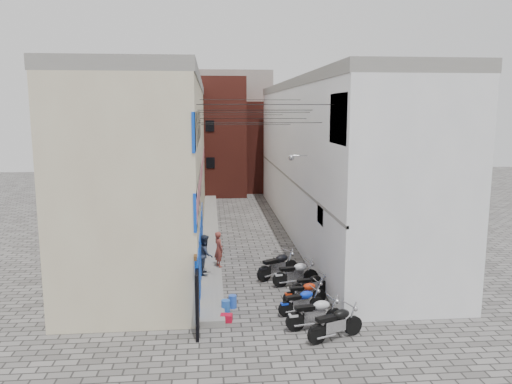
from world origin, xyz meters
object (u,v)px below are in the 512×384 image
object	(u,v)px
motorcycle_c	(302,300)
water_jug_far	(233,302)
motorcycle_e	(311,283)
red_crate	(226,318)
motorcycle_d	(305,292)
motorcycle_g	(278,264)
motorcycle_a	(336,322)
motorcycle_b	(315,312)
water_jug_near	(226,307)
person_b	(205,254)
person_a	(219,249)
motorcycle_f	(296,272)

from	to	relation	value
motorcycle_c	water_jug_far	size ratio (longest dim) A/B	3.74
motorcycle_c	motorcycle_e	size ratio (longest dim) A/B	1.06
water_jug_far	red_crate	distance (m)	1.25
motorcycle_d	motorcycle_g	bearing A→B (deg)	-177.84
motorcycle_a	motorcycle_b	size ratio (longest dim) A/B	1.00
motorcycle_e	water_jug_near	bearing A→B (deg)	-77.50
person_b	red_crate	bearing A→B (deg)	-170.20
person_a	motorcycle_e	bearing A→B (deg)	-156.00
motorcycle_c	motorcycle_a	bearing A→B (deg)	3.16
person_b	motorcycle_g	bearing A→B (deg)	-92.45
motorcycle_g	water_jug_far	size ratio (longest dim) A/B	4.54
motorcycle_f	motorcycle_e	bearing A→B (deg)	8.46
motorcycle_b	water_jug_far	distance (m)	3.42
motorcycle_d	water_jug_far	xyz separation A→B (m)	(-2.75, -0.10, -0.26)
motorcycle_b	motorcycle_f	distance (m)	4.21
motorcycle_c	water_jug_near	distance (m)	2.76
person_b	water_jug_near	xyz separation A→B (m)	(0.76, -3.82, -0.87)
motorcycle_f	water_jug_far	size ratio (longest dim) A/B	4.20
motorcycle_e	person_a	size ratio (longest dim) A/B	1.04
red_crate	motorcycle_d	bearing A→B (deg)	23.44
motorcycle_d	water_jug_near	xyz separation A→B (m)	(-3.02, -0.61, -0.25)
motorcycle_b	red_crate	distance (m)	3.12
motorcycle_e	water_jug_near	xyz separation A→B (m)	(-3.45, -1.50, -0.24)
motorcycle_g	water_jug_near	world-z (taller)	motorcycle_g
motorcycle_d	motorcycle_g	distance (m)	3.13
motorcycle_f	motorcycle_d	bearing A→B (deg)	-11.91
motorcycle_g	water_jug_near	bearing A→B (deg)	-64.78
person_a	person_b	size ratio (longest dim) A/B	0.94
motorcycle_g	person_b	size ratio (longest dim) A/B	1.26
motorcycle_e	person_b	world-z (taller)	person_b
motorcycle_e	motorcycle_c	bearing A→B (deg)	-32.70
motorcycle_a	person_a	xyz separation A→B (m)	(-3.60, 7.17, 0.46)
motorcycle_e	water_jug_near	distance (m)	3.77
water_jug_near	water_jug_far	world-z (taller)	water_jug_near
person_a	water_jug_near	bearing A→B (deg)	158.08
person_a	motorcycle_a	bearing A→B (deg)	-177.06
motorcycle_g	water_jug_near	size ratio (longest dim) A/B	4.34
motorcycle_c	motorcycle_f	bearing A→B (deg)	158.58
motorcycle_c	person_b	world-z (taller)	person_b
motorcycle_f	water_jug_near	world-z (taller)	motorcycle_f
motorcycle_b	motorcycle_g	bearing A→B (deg)	176.35
motorcycle_a	person_b	world-z (taller)	person_b
motorcycle_a	motorcycle_c	xyz separation A→B (m)	(-0.72, 2.10, -0.08)
motorcycle_d	red_crate	distance (m)	3.31
water_jug_near	motorcycle_g	bearing A→B (deg)	56.75
motorcycle_c	water_jug_near	world-z (taller)	motorcycle_c
water_jug_near	motorcycle_a	bearing A→B (deg)	-34.81
motorcycle_f	water_jug_near	size ratio (longest dim) A/B	4.01
person_a	water_jug_far	distance (m)	4.36
motorcycle_d	motorcycle_f	size ratio (longest dim) A/B	0.86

